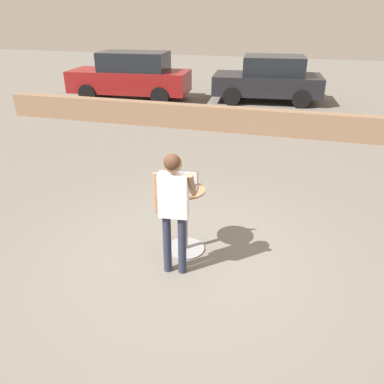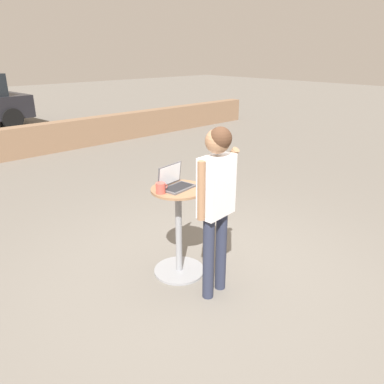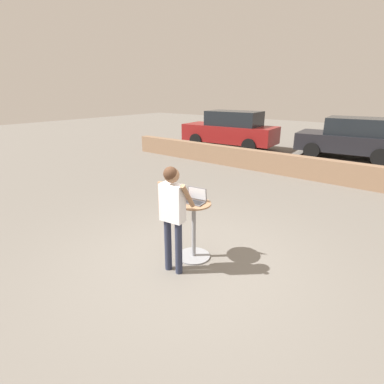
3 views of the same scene
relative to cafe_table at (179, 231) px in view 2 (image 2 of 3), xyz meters
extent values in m
plane|color=slate|center=(0.12, -0.22, -0.50)|extent=(50.00, 50.00, 0.00)
cube|color=#84664C|center=(0.12, 6.05, -0.15)|extent=(15.51, 0.35, 0.70)
cylinder|color=gray|center=(0.00, 0.00, -0.48)|extent=(0.56, 0.56, 0.03)
cylinder|color=gray|center=(0.00, 0.00, 0.00)|extent=(0.07, 0.07, 0.94)
cylinder|color=#8C6647|center=(0.00, 0.00, 0.48)|extent=(0.56, 0.56, 0.02)
cube|color=#515156|center=(0.00, 0.00, 0.50)|extent=(0.37, 0.26, 0.02)
cube|color=black|center=(0.00, 0.00, 0.51)|extent=(0.32, 0.21, 0.00)
cube|color=#515156|center=(-0.02, 0.11, 0.62)|extent=(0.34, 0.09, 0.22)
cube|color=white|center=(-0.02, 0.11, 0.62)|extent=(0.31, 0.07, 0.20)
cylinder|color=#C14C42|center=(-0.21, 0.01, 0.54)|extent=(0.10, 0.10, 0.11)
torus|color=#C14C42|center=(-0.15, 0.01, 0.55)|extent=(0.05, 0.01, 0.05)
cylinder|color=#282D42|center=(-0.09, -0.54, -0.06)|extent=(0.11, 0.11, 0.86)
cylinder|color=#282D42|center=(0.11, -0.52, -0.06)|extent=(0.11, 0.11, 0.86)
cube|color=silver|center=(0.01, -0.53, 0.65)|extent=(0.38, 0.22, 0.57)
sphere|color=#936B4C|center=(0.01, -0.53, 1.07)|extent=(0.22, 0.22, 0.22)
sphere|color=#472D1E|center=(0.01, -0.55, 1.10)|extent=(0.21, 0.21, 0.21)
cylinder|color=#936B4C|center=(-0.20, -0.55, 0.67)|extent=(0.07, 0.07, 0.54)
cylinder|color=#936B4C|center=(0.22, -0.42, 0.77)|extent=(0.10, 0.33, 0.42)
cylinder|color=black|center=(1.46, 9.53, -0.17)|extent=(0.67, 0.28, 0.65)
camera|label=1|loc=(1.34, -4.41, 2.71)|focal=35.00mm
camera|label=2|loc=(-2.34, -2.73, 1.82)|focal=35.00mm
camera|label=3|loc=(2.77, -3.55, 2.21)|focal=28.00mm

